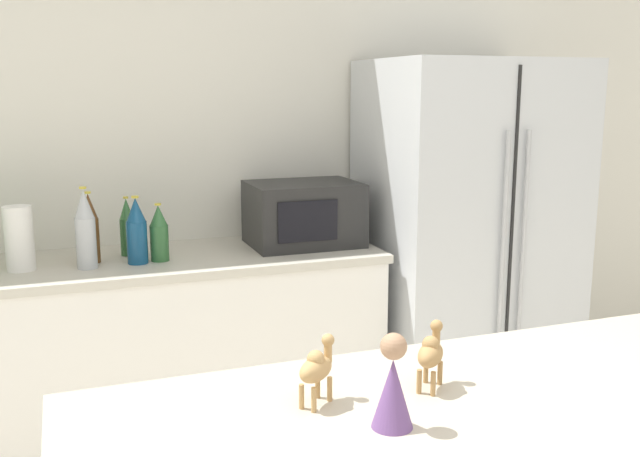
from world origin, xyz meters
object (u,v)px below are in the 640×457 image
at_px(paper_towel_roll, 19,238).
at_px(microwave, 304,214).
at_px(back_bottle_0, 127,227).
at_px(back_bottle_3, 90,229).
at_px(camel_figurine, 317,367).
at_px(refrigerator, 465,243).
at_px(back_bottle_1, 159,234).
at_px(camel_figurine_second, 431,352).
at_px(wise_man_figurine_crimson, 393,387).
at_px(back_bottle_2, 137,231).
at_px(back_bottle_4, 85,230).

bearing_deg(paper_towel_roll, microwave, 2.91).
relative_size(back_bottle_0, back_bottle_3, 0.86).
xyz_separation_m(microwave, camel_figurine, (-0.61, -1.85, 0.07)).
height_order(refrigerator, back_bottle_0, refrigerator).
xyz_separation_m(paper_towel_roll, back_bottle_1, (0.52, -0.03, -0.01)).
xyz_separation_m(paper_towel_roll, back_bottle_0, (0.41, 0.12, -0.01)).
relative_size(refrigerator, camel_figurine, 14.21).
bearing_deg(microwave, camel_figurine_second, -101.73).
bearing_deg(wise_man_figurine_crimson, paper_towel_roll, 108.79).
bearing_deg(back_bottle_3, refrigerator, -2.40).
relative_size(back_bottle_2, back_bottle_3, 0.95).
bearing_deg(back_bottle_2, back_bottle_1, 9.24).
relative_size(microwave, back_bottle_4, 1.50).
bearing_deg(back_bottle_2, back_bottle_0, 97.85).
bearing_deg(microwave, camel_figurine, -108.19).
bearing_deg(wise_man_figurine_crimson, back_bottle_2, 96.61).
bearing_deg(refrigerator, back_bottle_4, -179.28).
height_order(back_bottle_1, camel_figurine, camel_figurine).
bearing_deg(camel_figurine_second, back_bottle_2, 101.34).
bearing_deg(camel_figurine_second, microwave, 78.27).
bearing_deg(microwave, wise_man_figurine_crimson, -104.78).
distance_m(refrigerator, microwave, 0.80).
height_order(paper_towel_roll, wise_man_figurine_crimson, wise_man_figurine_crimson).
bearing_deg(back_bottle_4, back_bottle_1, 5.54).
bearing_deg(camel_figurine, back_bottle_2, 94.26).
bearing_deg(camel_figurine, back_bottle_4, 100.58).
height_order(back_bottle_2, wise_man_figurine_crimson, wise_man_figurine_crimson).
distance_m(back_bottle_3, camel_figurine_second, 1.91).
bearing_deg(back_bottle_2, wise_man_figurine_crimson, -83.39).
relative_size(back_bottle_0, back_bottle_2, 0.91).
bearing_deg(back_bottle_2, back_bottle_4, -176.19).
xyz_separation_m(back_bottle_0, back_bottle_4, (-0.17, -0.17, 0.04)).
bearing_deg(back_bottle_2, refrigerator, 0.33).
bearing_deg(camel_figurine, paper_towel_roll, 107.51).
bearing_deg(back_bottle_4, back_bottle_0, 45.35).
xyz_separation_m(back_bottle_2, back_bottle_4, (-0.19, -0.01, 0.02)).
bearing_deg(camel_figurine, camel_figurine_second, -2.29).
relative_size(back_bottle_3, back_bottle_4, 0.90).
height_order(back_bottle_3, wise_man_figurine_crimson, wise_man_figurine_crimson).
height_order(back_bottle_1, camel_figurine_second, camel_figurine_second).
bearing_deg(back_bottle_2, camel_figurine, -85.74).
relative_size(paper_towel_roll, camel_figurine, 2.10).
distance_m(microwave, back_bottle_4, 0.94).
relative_size(back_bottle_4, camel_figurine_second, 2.64).
distance_m(refrigerator, wise_man_figurine_crimson, 2.30).
distance_m(back_bottle_3, wise_man_figurine_crimson, 1.99).
height_order(back_bottle_1, back_bottle_4, back_bottle_4).
xyz_separation_m(camel_figurine_second, wise_man_figurine_crimson, (-0.14, -0.12, -0.00)).
distance_m(microwave, wise_man_figurine_crimson, 2.04).
distance_m(paper_towel_roll, back_bottle_2, 0.44).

